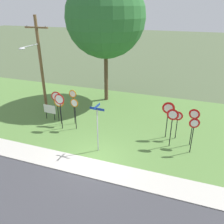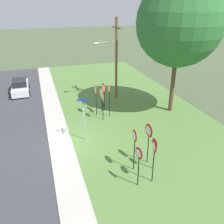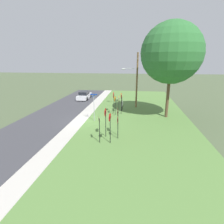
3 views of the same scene
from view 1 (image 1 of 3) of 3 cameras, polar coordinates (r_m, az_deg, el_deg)
The scene contains 18 objects.
ground_plane at distance 14.35m, azimuth -4.35°, elevation -11.63°, with size 160.00×160.00×0.00m, color #4C5B3D.
road_asphalt at distance 11.32m, azimuth -15.11°, elevation -25.00°, with size 44.00×6.40×0.01m, color #3D3D42.
sidewalk_strip at distance 13.76m, azimuth -5.72°, elevation -13.37°, with size 44.00×1.60×0.06m, color #BCB7AD.
grass_median at distance 19.17m, azimuth 2.83°, elevation -1.50°, with size 44.00×12.00×0.04m, color #567F3D.
stop_sign_near_left at distance 17.65m, azimuth -9.50°, elevation 2.85°, with size 0.60×0.10×2.79m.
stop_sign_near_right at distance 16.94m, azimuth -9.15°, elevation 1.08°, with size 0.64×0.12×2.43m.
stop_sign_far_left at distance 18.35m, azimuth -13.45°, elevation 2.93°, with size 0.78×0.14×2.51m.
stop_sign_far_center at distance 17.93m, azimuth -12.81°, elevation 1.78°, with size 0.78×0.14×2.25m.
stop_sign_far_right at distance 17.06m, azimuth -12.70°, elevation 2.04°, with size 0.79×0.10×2.77m.
yield_sign_near_left at distance 14.78m, azimuth 19.46°, elevation -3.68°, with size 0.63×0.15×2.40m.
yield_sign_near_right at distance 16.17m, azimuth 15.81°, elevation -1.65°, with size 0.65×0.10×2.06m.
yield_sign_far_left at distance 14.95m, azimuth 14.60°, elevation -1.65°, with size 0.75×0.11×2.68m.
yield_sign_far_right at distance 15.93m, azimuth 13.63°, elevation 0.16°, with size 0.84×0.12×2.67m.
yield_sign_center at distance 15.50m, azimuth 19.42°, elevation -1.60°, with size 0.68×0.13×2.61m.
street_name_post at distance 14.12m, azimuth -3.60°, elevation -3.11°, with size 0.96×0.82×3.16m.
utility_pole at distance 20.46m, azimuth -17.44°, elevation 11.80°, with size 2.10×2.38×7.81m.
notice_board at distance 19.22m, azimuth -15.07°, elevation 0.51°, with size 1.10×0.08×1.25m.
oak_tree_left at distance 21.33m, azimuth -1.62°, elevation 22.21°, with size 6.90×6.90×10.96m.
Camera 1 is at (4.86, -10.48, 8.51)m, focal length 37.18 mm.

